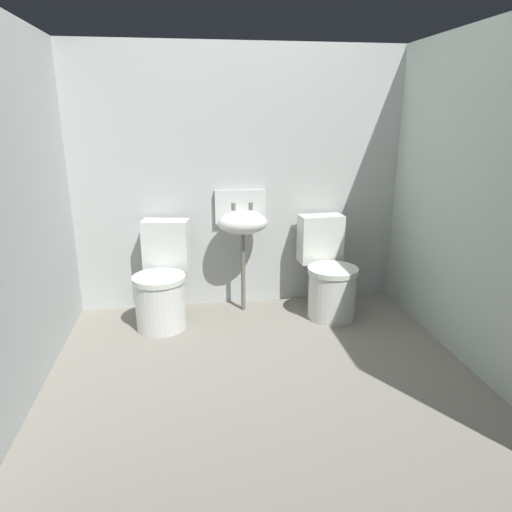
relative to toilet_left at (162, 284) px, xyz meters
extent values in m
cube|color=gray|center=(0.65, -0.90, -0.36)|extent=(3.09, 2.90, 0.08)
cube|color=#B4B9B6|center=(0.65, 0.40, 0.74)|extent=(3.09, 0.10, 2.11)
cube|color=#AFB6B6|center=(-0.74, -0.80, 0.74)|extent=(0.10, 2.70, 2.11)
cube|color=#ADBDB0|center=(2.04, -0.80, 0.74)|extent=(0.10, 2.70, 2.11)
cylinder|color=silver|center=(-0.02, -0.09, -0.13)|extent=(0.44, 0.44, 0.38)
cylinder|color=silver|center=(-0.02, -0.09, 0.08)|extent=(0.46, 0.46, 0.04)
cube|color=silver|center=(0.04, 0.21, 0.26)|extent=(0.39, 0.24, 0.40)
cylinder|color=silver|center=(1.34, -0.09, -0.13)|extent=(0.41, 0.41, 0.38)
cylinder|color=silver|center=(1.34, -0.09, 0.08)|extent=(0.43, 0.43, 0.04)
cube|color=silver|center=(1.31, 0.21, 0.26)|extent=(0.37, 0.21, 0.40)
cylinder|color=#66675C|center=(0.65, 0.16, 0.01)|extent=(0.04, 0.04, 0.66)
ellipsoid|color=silver|center=(0.65, 0.16, 0.43)|extent=(0.40, 0.32, 0.18)
cube|color=silver|center=(0.65, 0.33, 0.53)|extent=(0.42, 0.04, 0.28)
cylinder|color=#66675C|center=(0.58, 0.22, 0.55)|extent=(0.04, 0.04, 0.06)
cylinder|color=#66675C|center=(0.72, 0.22, 0.55)|extent=(0.04, 0.04, 0.06)
camera|label=1|loc=(0.24, -3.45, 1.27)|focal=32.68mm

